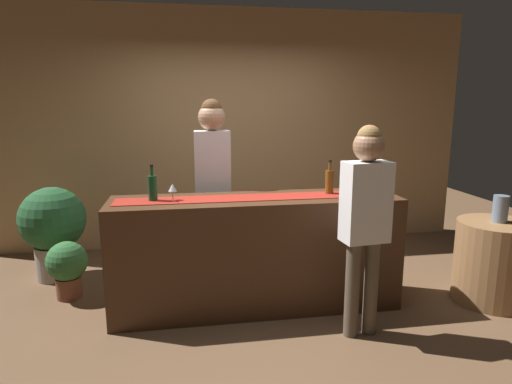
% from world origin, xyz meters
% --- Properties ---
extents(ground_plane, '(10.00, 10.00, 0.00)m').
position_xyz_m(ground_plane, '(0.00, 0.00, 0.00)').
color(ground_plane, brown).
extents(back_wall, '(6.00, 0.12, 2.90)m').
position_xyz_m(back_wall, '(0.00, 1.90, 1.45)').
color(back_wall, tan).
rests_on(back_wall, ground).
extents(bar_counter, '(2.47, 0.60, 0.99)m').
position_xyz_m(bar_counter, '(0.00, 0.00, 0.49)').
color(bar_counter, '#472B19').
rests_on(bar_counter, ground).
extents(counter_runner_cloth, '(2.35, 0.28, 0.01)m').
position_xyz_m(counter_runner_cloth, '(0.00, 0.00, 0.99)').
color(counter_runner_cloth, maroon).
rests_on(counter_runner_cloth, bar_counter).
extents(wine_bottle_amber, '(0.07, 0.07, 0.30)m').
position_xyz_m(wine_bottle_amber, '(0.67, 0.05, 1.10)').
color(wine_bottle_amber, brown).
rests_on(wine_bottle_amber, bar_counter).
extents(wine_bottle_green, '(0.07, 0.07, 0.30)m').
position_xyz_m(wine_bottle_green, '(-0.86, 0.02, 1.10)').
color(wine_bottle_green, '#194723').
rests_on(wine_bottle_green, bar_counter).
extents(wine_glass_near_customer, '(0.07, 0.07, 0.14)m').
position_xyz_m(wine_glass_near_customer, '(-0.70, 0.00, 1.09)').
color(wine_glass_near_customer, silver).
rests_on(wine_glass_near_customer, bar_counter).
extents(wine_glass_mid_counter, '(0.07, 0.07, 0.14)m').
position_xyz_m(wine_glass_mid_counter, '(0.88, -0.04, 1.09)').
color(wine_glass_mid_counter, silver).
rests_on(wine_glass_mid_counter, bar_counter).
extents(bartender, '(0.35, 0.25, 1.82)m').
position_xyz_m(bartender, '(-0.32, 0.58, 1.14)').
color(bartender, '#26262B').
rests_on(bartender, ground).
extents(customer_sipping, '(0.36, 0.24, 1.63)m').
position_xyz_m(customer_sipping, '(0.72, -0.61, 1.00)').
color(customer_sipping, brown).
rests_on(customer_sipping, ground).
extents(round_side_table, '(0.68, 0.68, 0.74)m').
position_xyz_m(round_side_table, '(2.14, -0.25, 0.37)').
color(round_side_table, '#996B42').
rests_on(round_side_table, ground).
extents(vase_on_side_table, '(0.13, 0.13, 0.24)m').
position_xyz_m(vase_on_side_table, '(2.15, -0.24, 0.86)').
color(vase_on_side_table, slate).
rests_on(vase_on_side_table, round_side_table).
extents(potted_plant_tall, '(0.65, 0.65, 0.95)m').
position_xyz_m(potted_plant_tall, '(-1.93, 0.98, 0.55)').
color(potted_plant_tall, '#9E9389').
rests_on(potted_plant_tall, ground).
extents(potted_plant_small, '(0.37, 0.37, 0.54)m').
position_xyz_m(potted_plant_small, '(-1.69, 0.46, 0.31)').
color(potted_plant_small, brown).
rests_on(potted_plant_small, ground).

